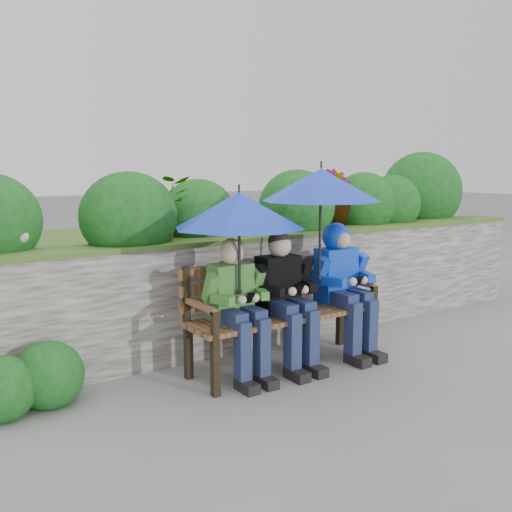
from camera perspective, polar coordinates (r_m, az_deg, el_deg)
ground at (r=4.69m, az=0.69°, el=-11.70°), size 60.00×60.00×0.00m
garden_backdrop at (r=5.85m, az=-8.35°, el=-1.09°), size 8.00×2.88×1.88m
park_bench at (r=4.76m, az=2.45°, el=-4.97°), size 1.70×0.50×0.90m
boy_left at (r=4.42m, az=-1.87°, el=-4.59°), size 0.49×0.57×1.11m
boy_middle at (r=4.67m, az=2.95°, el=-3.70°), size 0.52×0.60×1.14m
boy_right at (r=5.06m, az=8.69°, el=-2.16°), size 0.53×0.65×1.17m
umbrella_left at (r=4.29m, az=-1.70°, el=4.57°), size 1.01×1.01×0.84m
umbrella_right at (r=4.76m, az=6.50°, el=7.07°), size 0.99×0.99×1.00m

